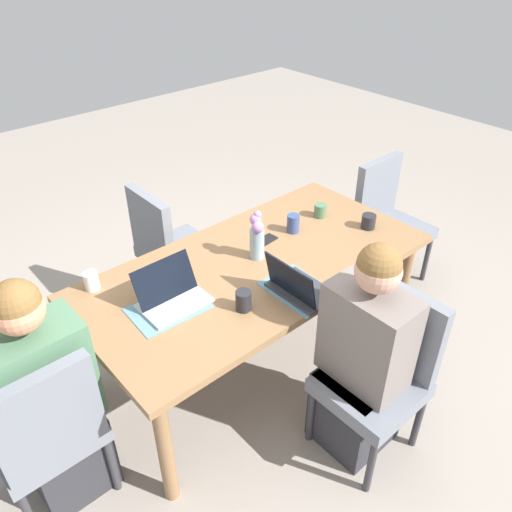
{
  "coord_description": "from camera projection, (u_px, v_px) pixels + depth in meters",
  "views": [
    {
      "loc": [
        -1.48,
        -1.68,
        2.3
      ],
      "look_at": [
        0.0,
        0.0,
        0.78
      ],
      "focal_mm": 35.62,
      "sensor_mm": 36.0,
      "label": 1
    }
  ],
  "objects": [
    {
      "name": "laptop_head_left_left_near",
      "position": [
        172.0,
        296.0,
        2.44
      ],
      "size": [
        0.32,
        0.22,
        0.2
      ],
      "color": "silver",
      "rests_on": "dining_table"
    },
    {
      "name": "coffee_mug_centre_left",
      "position": [
        244.0,
        301.0,
        2.4
      ],
      "size": [
        0.08,
        0.08,
        0.1
      ],
      "primitive_type": "cylinder",
      "color": "#232328",
      "rests_on": "dining_table"
    },
    {
      "name": "coffee_mug_far_left",
      "position": [
        293.0,
        223.0,
        2.98
      ],
      "size": [
        0.07,
        0.07,
        0.11
      ],
      "primitive_type": "cylinder",
      "color": "#33477A",
      "rests_on": "dining_table"
    },
    {
      "name": "flower_vase",
      "position": [
        257.0,
        236.0,
        2.71
      ],
      "size": [
        0.09,
        0.1,
        0.29
      ],
      "color": "#8EA8B7",
      "rests_on": "dining_table"
    },
    {
      "name": "chair_head_right_left_far",
      "position": [
        387.0,
        217.0,
        3.6
      ],
      "size": [
        0.44,
        0.44,
        0.9
      ],
      "color": "slate",
      "rests_on": "ground_plane"
    },
    {
      "name": "phone_black",
      "position": [
        265.0,
        241.0,
        2.92
      ],
      "size": [
        0.16,
        0.09,
        0.01
      ],
      "primitive_type": "cube",
      "rotation": [
        0.0,
        0.0,
        0.1
      ],
      "color": "black",
      "rests_on": "dining_table"
    },
    {
      "name": "placemat_near_left_mid",
      "position": [
        299.0,
        290.0,
        2.55
      ],
      "size": [
        0.27,
        0.37,
        0.0
      ],
      "primitive_type": "cube",
      "rotation": [
        0.0,
        0.0,
        1.55
      ],
      "color": "slate",
      "rests_on": "dining_table"
    },
    {
      "name": "laptop_near_left_mid",
      "position": [
        298.0,
        287.0,
        2.49
      ],
      "size": [
        0.22,
        0.32,
        0.21
      ],
      "color": "#38383D",
      "rests_on": "dining_table"
    },
    {
      "name": "ground_plane",
      "position": [
        256.0,
        359.0,
        3.15
      ],
      "size": [
        10.0,
        10.0,
        0.0
      ],
      "primitive_type": "plane",
      "color": "gray"
    },
    {
      "name": "person_head_left_left_near",
      "position": [
        51.0,
        406.0,
        2.2
      ],
      "size": [
        0.4,
        0.36,
        1.19
      ],
      "color": "#2D2D33",
      "rests_on": "ground_plane"
    },
    {
      "name": "person_near_left_mid",
      "position": [
        363.0,
        364.0,
        2.4
      ],
      "size": [
        0.36,
        0.4,
        1.19
      ],
      "color": "#2D2D33",
      "rests_on": "ground_plane"
    },
    {
      "name": "chair_far_right_near",
      "position": [
        169.0,
        245.0,
        3.3
      ],
      "size": [
        0.44,
        0.44,
        0.9
      ],
      "color": "slate",
      "rests_on": "ground_plane"
    },
    {
      "name": "coffee_mug_near_right",
      "position": [
        91.0,
        281.0,
        2.53
      ],
      "size": [
        0.07,
        0.07,
        0.1
      ],
      "primitive_type": "cylinder",
      "color": "white",
      "rests_on": "dining_table"
    },
    {
      "name": "coffee_mug_centre_right",
      "position": [
        368.0,
        221.0,
        3.02
      ],
      "size": [
        0.08,
        0.08,
        0.09
      ],
      "primitive_type": "cylinder",
      "color": "#232328",
      "rests_on": "dining_table"
    },
    {
      "name": "placemat_head_left_left_near",
      "position": [
        168.0,
        308.0,
        2.43
      ],
      "size": [
        0.37,
        0.28,
        0.0
      ],
      "primitive_type": "cube",
      "rotation": [
        0.0,
        0.0,
        -0.06
      ],
      "color": "slate",
      "rests_on": "dining_table"
    },
    {
      "name": "chair_head_left_left_near",
      "position": [
        46.0,
        428.0,
        2.14
      ],
      "size": [
        0.44,
        0.44,
        0.9
      ],
      "color": "slate",
      "rests_on": "ground_plane"
    },
    {
      "name": "coffee_mug_near_left",
      "position": [
        320.0,
        211.0,
        3.14
      ],
      "size": [
        0.08,
        0.08,
        0.08
      ],
      "primitive_type": "cylinder",
      "color": "#47704C",
      "rests_on": "dining_table"
    },
    {
      "name": "dining_table",
      "position": [
        256.0,
        275.0,
        2.78
      ],
      "size": [
        1.92,
        0.95,
        0.73
      ],
      "color": "olive",
      "rests_on": "ground_plane"
    },
    {
      "name": "chair_near_left_mid",
      "position": [
        382.0,
        367.0,
        2.42
      ],
      "size": [
        0.44,
        0.44,
        0.9
      ],
      "color": "slate",
      "rests_on": "ground_plane"
    }
  ]
}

